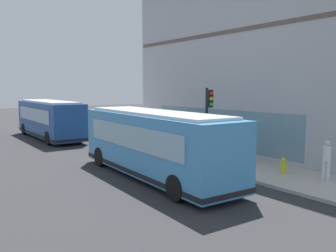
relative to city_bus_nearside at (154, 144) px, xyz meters
The scene contains 12 objects.
ground 2.95m from the city_bus_nearside, 84.77° to the left, with size 120.00×120.00×0.00m, color #2D2D30.
sidewalk_curb 5.51m from the city_bus_nearside, 28.03° to the left, with size 3.71×40.00×0.15m, color #B2ADA3.
building_corner 12.17m from the city_bus_nearside, 13.08° to the left, with size 8.44×17.24×13.49m.
city_bus_nearside is the anchor object (origin of this frame).
city_bus_far_down_street 15.53m from the city_bus_nearside, 88.83° to the left, with size 2.79×10.10×3.07m.
traffic_light_near_corner 3.69m from the city_bus_nearside, ahead, with size 0.32×0.49×3.98m.
fire_hydrant 6.13m from the city_bus_nearside, 35.35° to the right, with size 0.35×0.35×0.74m.
pedestrian_by_light_pole 7.53m from the city_bus_nearside, 45.42° to the right, with size 0.32×0.32×1.75m.
pedestrian_near_hydrant 8.47m from the city_bus_nearside, 59.99° to the left, with size 0.32×0.32×1.70m.
pedestrian_near_building_entrance 5.50m from the city_bus_nearside, ahead, with size 0.32×0.32×1.66m.
pedestrian_walking_along_curb 4.80m from the city_bus_nearside, 11.12° to the left, with size 0.32×0.32×1.76m.
newspaper_vending_box 6.07m from the city_bus_nearside, 51.89° to the left, with size 0.44×0.43×0.90m.
Camera 1 is at (-9.28, -15.66, 4.14)m, focal length 37.64 mm.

